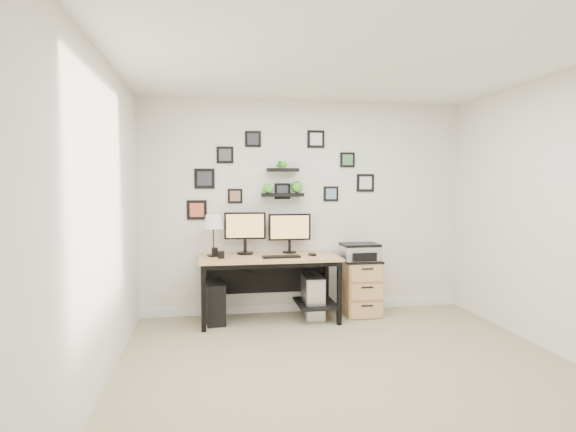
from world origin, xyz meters
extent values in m
plane|color=tan|center=(0.00, 0.00, 0.00)|extent=(4.00, 4.00, 0.00)
plane|color=white|center=(0.00, 0.00, 2.60)|extent=(4.00, 4.00, 0.00)
plane|color=silver|center=(0.00, 2.00, 1.30)|extent=(4.00, 0.00, 4.00)
plane|color=silver|center=(0.00, -2.00, 1.30)|extent=(4.00, 0.00, 4.00)
plane|color=silver|center=(-2.00, 0.00, 1.30)|extent=(0.00, 4.00, 4.00)
plane|color=silver|center=(2.00, 0.00, 1.30)|extent=(0.00, 4.00, 4.00)
cube|color=white|center=(0.00, 1.99, 0.05)|extent=(4.00, 0.03, 0.10)
cube|color=tan|center=(-0.50, 1.63, 0.73)|extent=(1.60, 0.70, 0.03)
cube|color=black|center=(-0.50, 1.63, 0.69)|extent=(1.54, 0.64, 0.05)
cube|color=black|center=(-0.50, 1.96, 0.46)|extent=(1.44, 0.02, 0.41)
cube|color=black|center=(0.05, 1.63, 0.18)|extent=(0.45, 0.63, 0.03)
cube|color=black|center=(-1.25, 1.33, 0.36)|extent=(0.05, 0.05, 0.72)
cube|color=black|center=(-1.25, 1.93, 0.36)|extent=(0.05, 0.05, 0.72)
cube|color=black|center=(0.25, 1.33, 0.36)|extent=(0.05, 0.05, 0.72)
cube|color=black|center=(0.25, 1.93, 0.36)|extent=(0.05, 0.05, 0.72)
cylinder|color=black|center=(-0.76, 1.85, 0.76)|extent=(0.20, 0.20, 0.02)
cylinder|color=black|center=(-0.76, 1.85, 0.85)|extent=(0.04, 0.04, 0.17)
cube|color=black|center=(-0.76, 1.84, 1.09)|extent=(0.49, 0.06, 0.32)
cube|color=tan|center=(-0.76, 1.82, 1.09)|extent=(0.44, 0.03, 0.27)
cylinder|color=black|center=(-0.22, 1.86, 0.76)|extent=(0.16, 0.16, 0.02)
cylinder|color=black|center=(-0.22, 1.86, 0.83)|extent=(0.03, 0.03, 0.15)
cube|color=black|center=(-0.22, 1.86, 1.07)|extent=(0.51, 0.03, 0.32)
cube|color=tan|center=(-0.22, 1.84, 1.07)|extent=(0.46, 0.01, 0.27)
cube|color=black|center=(-0.38, 1.52, 0.76)|extent=(0.43, 0.15, 0.02)
cube|color=black|center=(0.00, 1.60, 0.76)|extent=(0.07, 0.10, 0.03)
cylinder|color=black|center=(-1.13, 1.76, 0.76)|extent=(0.15, 0.15, 0.01)
cylinder|color=black|center=(-1.13, 1.76, 0.98)|extent=(0.01, 0.01, 0.44)
cone|color=white|center=(-1.13, 1.76, 1.15)|extent=(0.24, 0.24, 0.16)
cylinder|color=black|center=(-1.05, 1.58, 0.79)|extent=(0.07, 0.07, 0.08)
cylinder|color=black|center=(-1.12, 1.78, 0.80)|extent=(0.07, 0.07, 0.10)
cube|color=black|center=(-1.13, 1.67, 0.23)|extent=(0.25, 0.48, 0.46)
cube|color=gray|center=(0.03, 1.70, 0.25)|extent=(0.24, 0.50, 0.49)
cube|color=silver|center=(0.02, 1.45, 0.25)|extent=(0.20, 0.02, 0.46)
cube|color=tan|center=(0.62, 1.73, 0.33)|extent=(0.42, 0.50, 0.65)
cube|color=black|center=(0.62, 1.73, 0.66)|extent=(0.43, 0.51, 0.02)
cube|color=tan|center=(0.62, 1.47, 0.11)|extent=(0.39, 0.02, 0.18)
cylinder|color=black|center=(0.62, 1.46, 0.17)|extent=(0.14, 0.02, 0.02)
cube|color=tan|center=(0.62, 1.47, 0.33)|extent=(0.39, 0.02, 0.18)
cylinder|color=black|center=(0.62, 1.46, 0.39)|extent=(0.14, 0.02, 0.02)
cube|color=tan|center=(0.62, 1.47, 0.54)|extent=(0.39, 0.02, 0.18)
cylinder|color=black|center=(0.62, 1.46, 0.60)|extent=(0.14, 0.02, 0.02)
cube|color=silver|center=(0.61, 1.69, 0.76)|extent=(0.44, 0.34, 0.17)
cube|color=black|center=(0.61, 1.69, 0.85)|extent=(0.44, 0.34, 0.03)
cube|color=black|center=(0.61, 1.52, 0.73)|extent=(0.30, 0.02, 0.10)
cube|color=black|center=(-0.30, 1.91, 1.45)|extent=(0.50, 0.18, 0.04)
cube|color=black|center=(-0.30, 1.90, 1.75)|extent=(0.38, 0.15, 0.04)
imported|color=green|center=(-0.47, 1.91, 1.60)|extent=(0.15, 0.12, 0.27)
imported|color=green|center=(-0.13, 1.91, 1.60)|extent=(0.15, 0.15, 0.27)
imported|color=green|center=(-0.30, 1.90, 1.90)|extent=(0.13, 0.09, 0.25)
cube|color=black|center=(-0.87, 1.99, 1.44)|extent=(0.17, 0.02, 0.17)
cube|color=#986846|center=(-0.87, 1.98, 1.44)|extent=(0.12, 0.00, 0.12)
cube|color=black|center=(-1.23, 1.99, 1.65)|extent=(0.24, 0.02, 0.24)
cube|color=#2B2A33|center=(-1.23, 1.98, 1.65)|extent=(0.17, 0.00, 0.17)
cube|color=black|center=(-0.65, 1.99, 2.12)|extent=(0.19, 0.02, 0.19)
cube|color=#29272F|center=(-0.65, 1.98, 2.12)|extent=(0.13, 0.00, 0.13)
cube|color=black|center=(0.13, 1.99, 2.13)|extent=(0.21, 0.02, 0.21)
cube|color=silver|center=(0.13, 1.98, 2.13)|extent=(0.15, 0.00, 0.15)
cube|color=black|center=(-0.29, 1.99, 1.49)|extent=(0.19, 0.02, 0.19)
cube|color=#3C3B42|center=(-0.29, 1.98, 1.49)|extent=(0.14, 0.00, 0.14)
cube|color=black|center=(-0.98, 1.99, 1.93)|extent=(0.20, 0.02, 0.20)
cube|color=#3F3F45|center=(-0.98, 1.98, 1.93)|extent=(0.14, 0.00, 0.14)
cube|color=black|center=(-1.32, 1.99, 1.27)|extent=(0.23, 0.02, 0.23)
cube|color=#D55932|center=(-1.32, 1.98, 1.27)|extent=(0.16, 0.00, 0.16)
cube|color=black|center=(0.76, 1.99, 1.59)|extent=(0.22, 0.02, 0.22)
cube|color=silver|center=(0.76, 1.98, 1.59)|extent=(0.16, 0.00, 0.16)
cube|color=black|center=(0.53, 1.99, 1.88)|extent=(0.19, 0.02, 0.19)
cube|color=#397E42|center=(0.53, 1.98, 1.88)|extent=(0.13, 0.00, 0.13)
cube|color=black|center=(0.32, 1.99, 1.46)|extent=(0.19, 0.02, 0.19)
cube|color=#617CAA|center=(0.32, 1.98, 1.46)|extent=(0.13, 0.00, 0.13)
camera|label=1|loc=(-1.18, -3.81, 1.60)|focal=30.00mm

